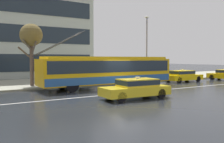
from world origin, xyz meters
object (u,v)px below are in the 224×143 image
bus_shelter (63,65)px  street_lamp (147,43)px  street_tree_bare (31,37)px  pedestrian_at_shelter (80,67)px  pedestrian_approaching_curb (49,68)px  taxi_oncoming_near (136,88)px  taxi_ahead_of_bus (183,75)px  trolleybus (109,70)px  pedestrian_walking_past (66,68)px

bus_shelter → street_lamp: bearing=-12.0°
bus_shelter → street_tree_bare: (-3.02, -0.14, 2.57)m
pedestrian_at_shelter → pedestrian_approaching_curb: size_ratio=1.00×
pedestrian_at_shelter → taxi_oncoming_near: bearing=-93.5°
taxi_ahead_of_bus → pedestrian_at_shelter: bearing=160.9°
bus_shelter → pedestrian_approaching_curb: bearing=-152.2°
taxi_ahead_of_bus → pedestrian_at_shelter: (-10.64, 3.69, 1.02)m
trolleybus → pedestrian_at_shelter: trolleybus is taller
bus_shelter → pedestrian_at_shelter: bus_shelter is taller
taxi_ahead_of_bus → pedestrian_approaching_curb: pedestrian_approaching_curb is taller
pedestrian_at_shelter → pedestrian_approaching_curb: 3.44m
trolleybus → pedestrian_approaching_curb: size_ratio=6.45×
taxi_ahead_of_bus → street_lamp: (-3.53, 1.96, 3.56)m
street_tree_bare → trolleybus: bearing=-33.9°
pedestrian_at_shelter → bus_shelter: bearing=175.4°
bus_shelter → street_tree_bare: bearing=-177.3°
trolleybus → pedestrian_at_shelter: bearing=104.9°
trolleybus → pedestrian_approaching_curb: (-4.38, 3.11, 0.23)m
taxi_oncoming_near → bus_shelter: bearing=96.1°
bus_shelter → street_lamp: size_ratio=0.58×
pedestrian_at_shelter → pedestrian_approaching_curb: bearing=-167.5°
pedestrian_walking_past → bus_shelter: bearing=78.6°
trolleybus → street_tree_bare: bearing=146.1°
bus_shelter → street_tree_bare: street_tree_bare is taller
taxi_ahead_of_bus → pedestrian_approaching_curb: (-14.00, 2.94, 1.04)m
trolleybus → pedestrian_at_shelter: size_ratio=6.42×
taxi_oncoming_near → pedestrian_at_shelter: 9.98m
taxi_ahead_of_bus → pedestrian_approaching_curb: size_ratio=2.24×
trolleybus → street_lamp: street_lamp is taller
taxi_ahead_of_bus → street_tree_bare: bearing=166.5°
taxi_ahead_of_bus → taxi_oncoming_near: 12.85m
trolleybus → street_lamp: size_ratio=1.81×
pedestrian_at_shelter → street_tree_bare: street_tree_bare is taller
trolleybus → taxi_oncoming_near: trolleybus is taller
street_lamp → pedestrian_approaching_curb: bearing=174.6°
pedestrian_at_shelter → street_tree_bare: bearing=-179.9°
trolleybus → pedestrian_walking_past: trolleybus is taller
trolleybus → pedestrian_walking_past: 4.03m
bus_shelter → trolleybus: bearing=-55.9°
taxi_ahead_of_bus → taxi_oncoming_near: bearing=-151.0°
taxi_oncoming_near → pedestrian_approaching_curb: (-2.76, 9.16, 1.04)m
pedestrian_at_shelter → street_lamp: street_lamp is taller
street_lamp → pedestrian_at_shelter: bearing=166.3°
taxi_oncoming_near → pedestrian_at_shelter: bearing=86.5°
bus_shelter → pedestrian_walking_past: 1.31m
pedestrian_walking_past → street_lamp: 9.42m
pedestrian_approaching_curb → street_tree_bare: bearing=151.1°
taxi_ahead_of_bus → bus_shelter: (-12.32, 3.83, 1.24)m
taxi_oncoming_near → pedestrian_approaching_curb: bearing=106.8°
bus_shelter → pedestrian_approaching_curb: (-1.68, -0.88, -0.21)m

